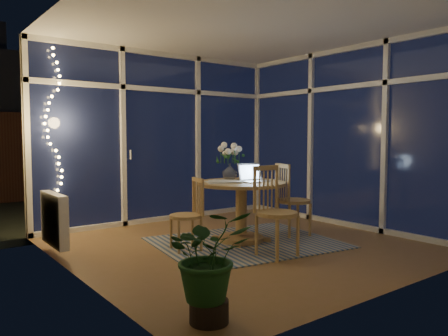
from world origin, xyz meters
The scene contains 25 objects.
floor centered at (0.00, 0.00, 0.00)m, with size 4.00×4.00×0.00m, color olive.
ceiling centered at (0.00, 0.00, 2.60)m, with size 4.00×4.00×0.00m, color white.
wall_back centered at (0.00, 2.00, 1.30)m, with size 4.00×0.04×2.60m, color beige.
wall_front centered at (0.00, -2.00, 1.30)m, with size 4.00×0.04×2.60m, color beige.
wall_left centered at (-2.00, 0.00, 1.30)m, with size 0.04×4.00×2.60m, color beige.
wall_right centered at (2.00, 0.00, 1.30)m, with size 0.04×4.00×2.60m, color beige.
window_wall_back centered at (0.00, 1.96, 1.30)m, with size 4.00×0.10×2.60m, color white.
window_wall_right centered at (1.96, 0.00, 1.30)m, with size 0.10×4.00×2.60m, color white.
radiator centered at (-1.94, 0.90, 0.40)m, with size 0.10×0.70×0.58m, color white.
fairy_lights centered at (-1.65, 1.88, 1.52)m, with size 0.24×0.10×1.85m, color #FFC666, non-canonical shape.
garden_patio centered at (0.50, 5.00, -0.06)m, with size 12.00×6.00×0.10m, color black.
garden_fence centered at (0.00, 5.50, 0.90)m, with size 11.00×0.08×1.80m, color #3E1E16.
neighbour_roof centered at (0.30, 8.50, 2.20)m, with size 7.00×3.00×2.20m, color #34373F.
garden_shrubs centered at (-0.80, 3.40, 0.45)m, with size 0.90×0.90×0.90m, color black.
rug centered at (0.10, 0.04, 0.01)m, with size 2.13×1.70×0.01m, color #B8AB95.
dining_table centered at (0.10, 0.14, 0.38)m, with size 1.10×1.10×0.75m, color #AE804E.
chair_left centered at (-0.68, 0.18, 0.42)m, with size 0.39×0.39×0.85m, color #AE804E.
chair_right centered at (0.87, -0.02, 0.49)m, with size 0.45×0.45×0.97m, color #AE804E.
chair_front centered at (-0.02, -0.63, 0.50)m, with size 0.47×0.47×1.01m, color #AE804E.
laptop centered at (0.24, 0.02, 0.88)m, with size 0.34×0.29×0.25m, color silver, non-canonical shape.
flower_vase centered at (0.16, 0.44, 0.86)m, with size 0.20×0.20×0.21m, color white.
bowl centered at (0.39, 0.17, 0.77)m, with size 0.15×0.15×0.04m, color white.
newspapers centered at (-0.09, 0.24, 0.76)m, with size 0.39×0.30×0.02m, color silver.
phone centered at (0.19, 0.03, 0.76)m, with size 0.10×0.05×0.01m, color black.
potted_plant centered at (-1.59, -1.57, 0.38)m, with size 0.54×0.47×0.76m, color #1A491C.
Camera 1 is at (-3.31, -4.03, 1.31)m, focal length 35.00 mm.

